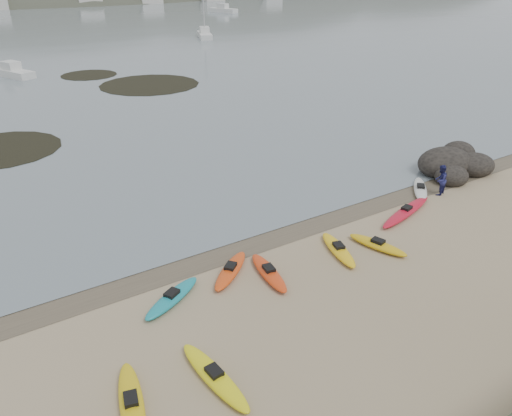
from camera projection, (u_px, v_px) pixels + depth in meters
ground at (256, 236)px, 23.68m from camera, size 600.00×600.00×0.00m
wet_sand at (259, 239)px, 23.45m from camera, size 60.00×60.00×0.00m
kayaks at (309, 264)px, 21.17m from camera, size 21.40×9.45×0.34m
person_east at (440, 180)px, 27.60m from camera, size 1.01×0.89×1.73m
rock_cluster at (454, 167)px, 30.98m from camera, size 5.36×3.96×1.86m
kelp_mats at (103, 97)px, 48.08m from camera, size 25.94×29.53×0.04m
moored_boats at (52, 36)px, 84.81m from camera, size 92.73×66.09×1.17m
far_hills at (72, 41)px, 195.98m from camera, size 550.00×135.00×80.00m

